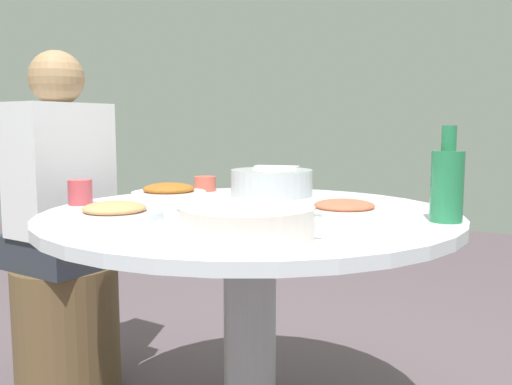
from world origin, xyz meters
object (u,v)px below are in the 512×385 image
rice_bowl (272,182)px  stool_for_diner_left (67,327)px  round_dining_table (250,266)px  dish_shrimp (115,212)px  dish_tofu_braise (344,208)px  diner_left (61,178)px  soup_bowl (247,223)px  dish_stirfry (169,192)px  tea_cup_far (80,192)px  tea_cup_near (205,184)px  green_bottle (447,183)px

rice_bowl → stool_for_diner_left: rice_bowl is taller
round_dining_table → dish_shrimp: (0.25, 0.26, 0.17)m
dish_tofu_braise → stool_for_diner_left: dish_tofu_braise is taller
rice_bowl → dish_tofu_braise: (-0.34, 0.26, -0.03)m
round_dining_table → dish_tofu_braise: bearing=-163.6°
round_dining_table → diner_left: diner_left is taller
rice_bowl → soup_bowl: rice_bowl is taller
dish_tofu_braise → dish_stirfry: 0.63m
dish_shrimp → tea_cup_far: size_ratio=3.28×
tea_cup_near → stool_for_diner_left: bearing=31.8°
dish_tofu_braise → stool_for_diner_left: size_ratio=0.47×
soup_bowl → stool_for_diner_left: (0.97, -0.39, -0.53)m
tea_cup_far → stool_for_diner_left: (0.29, -0.20, -0.53)m
stool_for_diner_left → diner_left: bearing=90.0°
soup_bowl → tea_cup_far: 0.71m
soup_bowl → dish_tofu_braise: (-0.08, -0.39, -0.02)m
dish_shrimp → round_dining_table: bearing=-133.7°
dish_shrimp → tea_cup_far: bearing=-28.0°
tea_cup_far → dish_shrimp: bearing=152.0°
soup_bowl → green_bottle: (-0.34, -0.40, 0.06)m
tea_cup_near → diner_left: (0.43, 0.27, 0.02)m
dish_tofu_braise → diner_left: size_ratio=0.29×
green_bottle → tea_cup_near: (0.88, -0.26, -0.07)m
round_dining_table → soup_bowl: soup_bowl is taller
dish_tofu_braise → green_bottle: 0.27m
green_bottle → tea_cup_near: bearing=-16.4°
dish_tofu_braise → green_bottle: green_bottle is taller
tea_cup_near → dish_tofu_braise: bearing=156.6°
tea_cup_far → dish_tofu_braise: bearing=-165.4°
green_bottle → diner_left: bearing=0.5°
soup_bowl → stool_for_diner_left: bearing=-22.0°
rice_bowl → tea_cup_near: bearing=-1.7°
rice_bowl → dish_stirfry: rice_bowl is taller
dish_shrimp → stool_for_diner_left: bearing=-31.2°
dish_tofu_braise → rice_bowl: bearing=-37.0°
round_dining_table → soup_bowl: size_ratio=3.74×
soup_bowl → dish_stirfry: soup_bowl is taller
dish_stirfry → diner_left: diner_left is taller
round_dining_table → soup_bowl: (-0.17, 0.32, 0.19)m
dish_tofu_braise → diner_left: (1.05, 0.00, 0.03)m
diner_left → green_bottle: bearing=-179.5°
round_dining_table → dish_stirfry: (0.38, -0.13, 0.17)m
round_dining_table → dish_shrimp: 0.40m
rice_bowl → soup_bowl: (-0.27, 0.65, -0.01)m
rice_bowl → dish_tofu_braise: bearing=143.0°
round_dining_table → diner_left: (0.80, -0.07, 0.21)m
tea_cup_far → stool_for_diner_left: 0.64m
round_dining_table → soup_bowl: bearing=117.9°
tea_cup_far → diner_left: diner_left is taller
rice_bowl → dish_stirfry: (0.28, 0.20, -0.03)m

